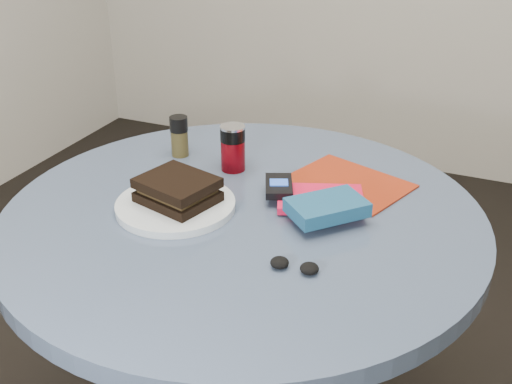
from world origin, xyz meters
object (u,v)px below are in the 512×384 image
at_px(plate, 176,205).
at_px(sandwich, 177,190).
at_px(table, 243,276).
at_px(magazine, 349,183).
at_px(red_book, 320,199).
at_px(novel, 327,207).
at_px(pepper_grinder, 179,136).
at_px(mp3_player, 279,186).
at_px(headphones, 294,266).
at_px(soda_can, 233,148).

xyz_separation_m(plate, sandwich, (0.00, 0.01, 0.03)).
bearing_deg(table, magazine, 51.34).
relative_size(sandwich, red_book, 0.97).
relative_size(plate, sandwich, 1.43).
height_order(table, novel, novel).
bearing_deg(pepper_grinder, plate, -62.63).
height_order(table, mp3_player, mp3_player).
height_order(plate, pepper_grinder, pepper_grinder).
bearing_deg(headphones, plate, 159.53).
distance_m(plate, soda_can, 0.23).
bearing_deg(soda_can, mp3_player, -31.03).
height_order(plate, mp3_player, mp3_player).
bearing_deg(sandwich, headphones, -21.70).
bearing_deg(novel, red_book, 70.06).
bearing_deg(magazine, mp3_player, -114.70).
relative_size(table, mp3_player, 8.75).
height_order(magazine, headphones, headphones).
xyz_separation_m(sandwich, red_book, (0.27, 0.13, -0.03)).
relative_size(soda_can, pepper_grinder, 1.09).
distance_m(sandwich, magazine, 0.39).
distance_m(table, pepper_grinder, 0.39).
bearing_deg(magazine, plate, -120.17).
xyz_separation_m(pepper_grinder, headphones, (0.43, -0.36, -0.04)).
xyz_separation_m(plate, novel, (0.31, 0.07, 0.03)).
distance_m(plate, magazine, 0.39).
height_order(plate, red_book, red_book).
bearing_deg(mp3_player, novel, -25.59).
bearing_deg(mp3_player, red_book, 4.39).
xyz_separation_m(soda_can, mp3_player, (0.15, -0.09, -0.03)).
distance_m(plate, novel, 0.31).
bearing_deg(novel, mp3_player, 107.09).
distance_m(sandwich, mp3_player, 0.22).
bearing_deg(sandwich, soda_can, 83.39).
distance_m(sandwich, pepper_grinder, 0.27).
bearing_deg(novel, sandwich, 144.68).
distance_m(pepper_grinder, mp3_player, 0.33).
xyz_separation_m(plate, red_book, (0.27, 0.14, 0.00)).
distance_m(magazine, novel, 0.19).
bearing_deg(plate, soda_can, 82.79).
xyz_separation_m(magazine, mp3_player, (-0.12, -0.12, 0.03)).
distance_m(plate, mp3_player, 0.22).
relative_size(sandwich, soda_can, 1.61).
xyz_separation_m(plate, magazine, (0.30, 0.26, -0.01)).
distance_m(soda_can, magazine, 0.28).
bearing_deg(pepper_grinder, table, -37.29).
bearing_deg(headphones, red_book, 97.95).
distance_m(sandwich, red_book, 0.30).
distance_m(red_book, mp3_player, 0.09).
bearing_deg(mp3_player, table, -119.03).
bearing_deg(magazine, table, -109.33).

